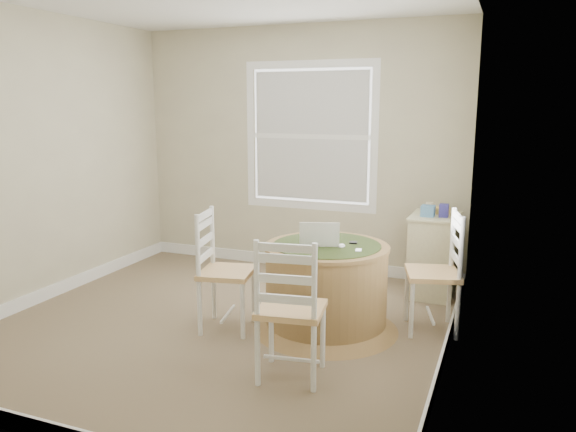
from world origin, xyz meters
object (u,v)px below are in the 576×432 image
at_px(chair_near, 291,309).
at_px(corner_chest, 433,255).
at_px(laptop, 319,241).
at_px(chair_left, 227,272).
at_px(chair_right, 433,273).
at_px(round_table, 326,283).

bearing_deg(chair_near, corner_chest, -116.31).
bearing_deg(laptop, chair_left, 1.68).
height_order(chair_near, corner_chest, chair_near).
xyz_separation_m(chair_near, laptop, (-0.08, 0.82, 0.26)).
bearing_deg(laptop, chair_right, -177.83).
xyz_separation_m(laptop, corner_chest, (0.73, 1.20, -0.34)).
height_order(round_table, chair_left, chair_left).
height_order(chair_left, chair_near, same).
bearing_deg(chair_right, chair_near, -49.21).
distance_m(round_table, corner_chest, 1.36).
bearing_deg(chair_right, round_table, -85.13).
relative_size(round_table, laptop, 3.11).
distance_m(chair_left, corner_chest, 2.04).
distance_m(round_table, chair_left, 0.80).
bearing_deg(corner_chest, laptop, -120.44).
bearing_deg(corner_chest, chair_near, -106.80).
relative_size(chair_left, chair_right, 1.00).
height_order(round_table, laptop, laptop).
distance_m(laptop, corner_chest, 1.45).
bearing_deg(chair_left, laptop, -81.42).
relative_size(chair_near, chair_right, 1.00).
xyz_separation_m(chair_left, laptop, (0.69, 0.25, 0.26)).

